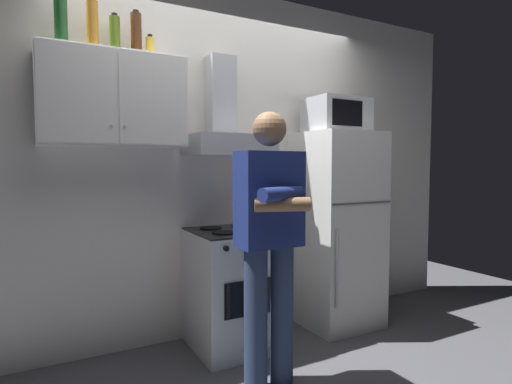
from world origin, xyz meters
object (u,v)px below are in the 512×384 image
Objects in this scene: bottle_liquor_amber at (93,26)px; bottle_spice_jar at (150,47)px; person_standing at (270,238)px; range_hood at (226,129)px; refrigerator at (337,229)px; bottle_olive_oil at (115,35)px; bottle_rum_dark at (136,35)px; cooking_pot at (257,222)px; stove_oven at (234,288)px; microwave at (337,116)px; bottle_wine_green at (61,17)px; upper_cabinet at (113,100)px.

bottle_spice_jar is at bearing -1.03° from bottle_liquor_amber.
person_standing is 5.03× the size of bottle_liquor_amber.
bottle_liquor_amber is (-0.91, 0.00, 0.61)m from range_hood.
bottle_olive_oil is (-1.72, 0.16, 1.38)m from refrigerator.
cooking_pot is at bearing -19.01° from bottle_rum_dark.
stove_oven is 1.17m from range_hood.
bottle_rum_dark is (-0.64, 0.02, 0.60)m from range_hood.
refrigerator is 2.34m from bottle_liquor_amber.
range_hood is at bearing 173.54° from microwave.
bottle_wine_green is at bearing 170.10° from cooking_pot.
refrigerator is 5.31× the size of cooking_pot.
bottle_rum_dark reaches higher than bottle_olive_oil.
refrigerator is at bearing -5.22° from bottle_rum_dark.
bottle_liquor_amber is (-1.86, 0.11, 0.47)m from microwave.
bottle_liquor_amber reaches higher than refrigerator.
range_hood is at bearing 90.00° from stove_oven.
person_standing is at bearing -110.30° from cooking_pot.
microwave reaches higher than stove_oven.
microwave is 1.55m from bottle_spice_jar.
bottle_wine_green is (-2.04, 0.08, 0.48)m from microwave.
refrigerator is 10.57× the size of bottle_spice_jar.
bottle_olive_oil is (-0.22, 0.04, 0.06)m from bottle_spice_jar.
microwave is at bearing -4.77° from bottle_olive_oil.
range_hood reaches higher than upper_cabinet.
bottle_spice_jar reaches higher than range_hood.
upper_cabinet is 0.47m from bottle_rum_dark.
upper_cabinet is 2.99× the size of cooking_pot.
bottle_olive_oil is 0.76× the size of bottle_wine_green.
upper_cabinet is 2.60× the size of bottle_wine_green.
stove_oven is 3.31× the size of bottle_olive_oil.
bottle_spice_jar is 0.46× the size of bottle_liquor_amber.
bottle_rum_dark reaches higher than upper_cabinet.
cooking_pot is 1.99× the size of bottle_spice_jar.
bottle_liquor_amber is at bearing 171.79° from stove_oven.
upper_cabinet is at bearing 175.93° from refrigerator.
bottle_wine_green is (-0.30, -0.03, 0.47)m from upper_cabinet.
bottle_wine_green is (-0.54, -0.03, 0.10)m from bottle_spice_jar.
bottle_spice_jar is (-0.50, 0.73, 1.22)m from person_standing.
stove_oven is 2.68× the size of bottle_liquor_amber.
person_standing is at bearing -40.54° from bottle_liquor_amber.
bottle_rum_dark is 0.46m from bottle_wine_green.
microwave is 1.66m from bottle_rum_dark.
upper_cabinet is 0.43m from bottle_olive_oil.
cooking_pot is 1.00× the size of bottle_rum_dark.
refrigerator is 2.21m from bottle_olive_oil.
stove_oven is at bearing -11.89° from bottle_olive_oil.
upper_cabinet is 1.88× the size of microwave.
refrigerator is 4.90× the size of bottle_liquor_amber.
bottle_liquor_amber is at bearing 176.86° from upper_cabinet.
bottle_olive_oil is 0.87× the size of bottle_rum_dark.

